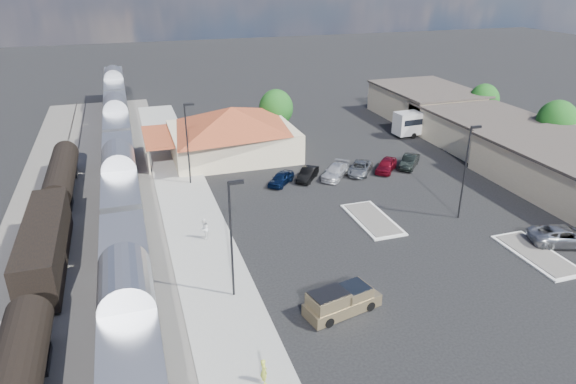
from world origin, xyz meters
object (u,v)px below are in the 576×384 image
object	(u,v)px
pickup_truck	(342,301)
station_depot	(232,131)
suv	(565,236)
coach_bus	(430,120)

from	to	relation	value
pickup_truck	station_depot	bearing A→B (deg)	-12.44
station_depot	suv	bearing A→B (deg)	-54.77
station_depot	pickup_truck	xyz separation A→B (m)	(0.27, -33.99, -2.25)
suv	coach_bus	world-z (taller)	coach_bus
suv	coach_bus	bearing A→B (deg)	7.30
suv	pickup_truck	bearing A→B (deg)	116.29
suv	coach_bus	xyz separation A→B (m)	(6.53, 31.59, 1.19)
station_depot	coach_bus	bearing A→B (deg)	0.78
station_depot	pickup_truck	bearing A→B (deg)	-89.55
pickup_truck	coach_bus	xyz separation A→B (m)	(28.29, 34.38, 1.13)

